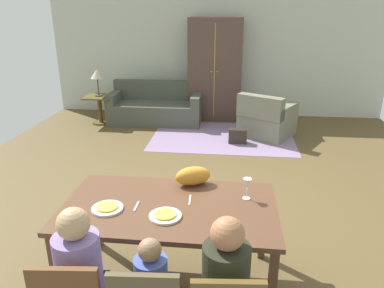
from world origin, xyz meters
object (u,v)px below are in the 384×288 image
(table_lamp, at_px, (97,75))
(plate_near_man, at_px, (107,208))
(wine_glass, at_px, (247,184))
(dining_table, at_px, (170,213))
(plate_near_child, at_px, (165,216))
(armoire, at_px, (215,70))
(couch, at_px, (156,108))
(cat, at_px, (193,176))
(side_table, at_px, (100,106))
(armchair, at_px, (266,120))
(person_man, at_px, (83,284))
(handbag, at_px, (238,136))

(table_lamp, bearing_deg, plate_near_man, -69.26)
(wine_glass, bearing_deg, dining_table, -163.91)
(plate_near_child, distance_m, armoire, 5.39)
(couch, xyz_separation_m, table_lamp, (-1.13, -0.26, 0.71))
(dining_table, relative_size, cat, 5.42)
(cat, xyz_separation_m, table_lamp, (-2.39, 4.13, 0.16))
(plate_near_child, height_order, side_table, plate_near_child)
(couch, relative_size, table_lamp, 3.52)
(plate_near_child, bearing_deg, armchair, 75.28)
(plate_near_child, height_order, person_man, person_man)
(dining_table, xyz_separation_m, person_man, (-0.48, -0.68, -0.18))
(table_lamp, bearing_deg, couch, 12.94)
(table_lamp, bearing_deg, armoire, 16.27)
(dining_table, distance_m, table_lamp, 5.06)
(cat, xyz_separation_m, side_table, (-2.39, 4.13, -0.47))
(wine_glass, xyz_separation_m, handbag, (-0.03, 3.44, -0.76))
(cat, distance_m, handbag, 3.34)
(plate_near_child, relative_size, armchair, 0.21)
(couch, height_order, handbag, couch)
(wine_glass, height_order, cat, wine_glass)
(person_man, bearing_deg, side_table, 108.65)
(couch, relative_size, armchair, 1.62)
(plate_near_man, relative_size, side_table, 0.43)
(dining_table, height_order, person_man, person_man)
(dining_table, relative_size, armoire, 0.83)
(plate_near_child, relative_size, person_man, 0.23)
(table_lamp, xyz_separation_m, handbag, (2.83, -0.90, -0.88))
(plate_near_man, distance_m, armchair, 4.51)
(handbag, bearing_deg, side_table, 162.36)
(wine_glass, relative_size, table_lamp, 0.34)
(dining_table, bearing_deg, couch, 103.07)
(plate_near_man, xyz_separation_m, side_table, (-1.76, 4.64, -0.39))
(couch, distance_m, armoire, 1.48)
(armoire, bearing_deg, handbag, -72.34)
(plate_near_child, relative_size, wine_glass, 1.34)
(armchair, relative_size, handbag, 3.66)
(plate_near_man, height_order, handbag, plate_near_man)
(dining_table, relative_size, person_man, 1.56)
(plate_near_man, bearing_deg, armoire, 83.89)
(plate_near_man, xyz_separation_m, armchair, (1.60, 4.20, -0.45))
(wine_glass, bearing_deg, couch, 110.65)
(plate_near_man, distance_m, handbag, 3.95)
(table_lamp, bearing_deg, wine_glass, -56.64)
(plate_near_man, bearing_deg, table_lamp, 110.74)
(plate_near_man, xyz_separation_m, couch, (-0.63, 4.90, -0.47))
(dining_table, height_order, handbag, dining_table)
(armchair, height_order, table_lamp, table_lamp)
(plate_near_man, relative_size, couch, 0.13)
(wine_glass, relative_size, couch, 0.10)
(plate_near_child, xyz_separation_m, table_lamp, (-2.24, 4.70, 0.24))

